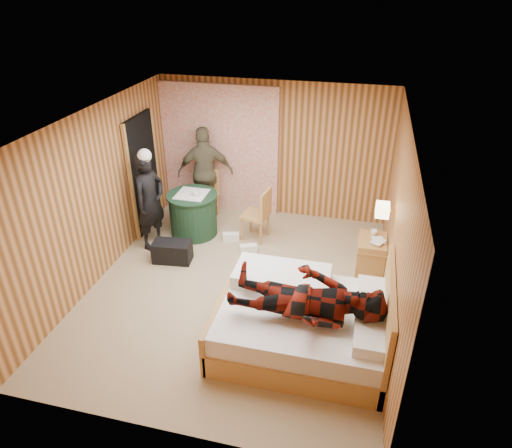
% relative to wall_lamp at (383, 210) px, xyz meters
% --- Properties ---
extents(floor, '(4.20, 5.00, 0.01)m').
position_rel_wall_lamp_xyz_m(floor, '(-1.92, -0.45, -1.30)').
color(floor, tan).
rests_on(floor, ground).
extents(ceiling, '(4.20, 5.00, 0.01)m').
position_rel_wall_lamp_xyz_m(ceiling, '(-1.92, -0.45, 1.20)').
color(ceiling, white).
rests_on(ceiling, wall_back).
extents(wall_back, '(4.20, 0.02, 2.50)m').
position_rel_wall_lamp_xyz_m(wall_back, '(-1.92, 2.05, -0.05)').
color(wall_back, tan).
rests_on(wall_back, floor).
extents(wall_left, '(0.02, 5.00, 2.50)m').
position_rel_wall_lamp_xyz_m(wall_left, '(-4.02, -0.45, -0.05)').
color(wall_left, tan).
rests_on(wall_left, floor).
extents(wall_right, '(0.02, 5.00, 2.50)m').
position_rel_wall_lamp_xyz_m(wall_right, '(0.18, -0.45, -0.05)').
color(wall_right, tan).
rests_on(wall_right, floor).
extents(curtain, '(2.20, 0.08, 2.40)m').
position_rel_wall_lamp_xyz_m(curtain, '(-2.92, 1.98, -0.10)').
color(curtain, '#EFE6CF').
rests_on(curtain, floor).
extents(doorway, '(0.06, 0.90, 2.05)m').
position_rel_wall_lamp_xyz_m(doorway, '(-3.98, 0.95, -0.28)').
color(doorway, black).
rests_on(doorway, floor).
extents(wall_lamp, '(0.26, 0.24, 0.16)m').
position_rel_wall_lamp_xyz_m(wall_lamp, '(0.00, 0.00, 0.00)').
color(wall_lamp, gold).
rests_on(wall_lamp, wall_right).
extents(bed, '(2.07, 1.63, 1.12)m').
position_rel_wall_lamp_xyz_m(bed, '(-0.80, -1.36, -0.98)').
color(bed, '#DBAA59').
rests_on(bed, floor).
extents(nightstand, '(0.44, 0.59, 0.57)m').
position_rel_wall_lamp_xyz_m(nightstand, '(-0.04, 0.43, -1.00)').
color(nightstand, '#DBAA59').
rests_on(nightstand, floor).
extents(round_table, '(0.87, 0.87, 0.77)m').
position_rel_wall_lamp_xyz_m(round_table, '(-3.10, 0.90, -0.91)').
color(round_table, '#1B3A26').
rests_on(round_table, floor).
extents(chair_far, '(0.47, 0.47, 0.93)m').
position_rel_wall_lamp_xyz_m(chair_far, '(-3.09, 1.59, -0.76)').
color(chair_far, '#DBAA59').
rests_on(chair_far, floor).
extents(chair_near, '(0.49, 0.49, 0.93)m').
position_rel_wall_lamp_xyz_m(chair_near, '(-1.92, 0.98, -0.76)').
color(chair_near, '#DBAA59').
rests_on(chair_near, floor).
extents(duffel_bag, '(0.64, 0.39, 0.34)m').
position_rel_wall_lamp_xyz_m(duffel_bag, '(-3.13, -0.02, -1.13)').
color(duffel_bag, black).
rests_on(duffel_bag, floor).
extents(sneaker_left, '(0.30, 0.19, 0.13)m').
position_rel_wall_lamp_xyz_m(sneaker_left, '(-2.40, 0.83, -1.24)').
color(sneaker_left, white).
rests_on(sneaker_left, floor).
extents(sneaker_right, '(0.31, 0.21, 0.13)m').
position_rel_wall_lamp_xyz_m(sneaker_right, '(-2.01, 0.53, -1.24)').
color(sneaker_right, white).
rests_on(sneaker_right, floor).
extents(woman_standing, '(0.56, 0.69, 1.64)m').
position_rel_wall_lamp_xyz_m(woman_standing, '(-3.62, 0.37, -0.48)').
color(woman_standing, black).
rests_on(woman_standing, floor).
extents(man_at_table, '(1.09, 0.71, 1.72)m').
position_rel_wall_lamp_xyz_m(man_at_table, '(-3.10, 1.63, -0.44)').
color(man_at_table, brown).
rests_on(man_at_table, floor).
extents(man_on_bed, '(0.86, 0.67, 1.77)m').
position_rel_wall_lamp_xyz_m(man_on_bed, '(-0.77, -1.59, -0.31)').
color(man_on_bed, '#621209').
rests_on(man_on_bed, bed).
extents(book_lower, '(0.23, 0.26, 0.02)m').
position_rel_wall_lamp_xyz_m(book_lower, '(-0.04, 0.38, -0.72)').
color(book_lower, white).
rests_on(book_lower, nightstand).
extents(book_upper, '(0.25, 0.28, 0.02)m').
position_rel_wall_lamp_xyz_m(book_upper, '(-0.04, 0.38, -0.70)').
color(book_upper, white).
rests_on(book_upper, nightstand).
extents(cup_nightstand, '(0.12, 0.12, 0.09)m').
position_rel_wall_lamp_xyz_m(cup_nightstand, '(-0.04, 0.56, -0.68)').
color(cup_nightstand, white).
rests_on(cup_nightstand, nightstand).
extents(cup_table, '(0.13, 0.13, 0.10)m').
position_rel_wall_lamp_xyz_m(cup_table, '(-3.00, 0.85, -0.48)').
color(cup_table, white).
rests_on(cup_table, round_table).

